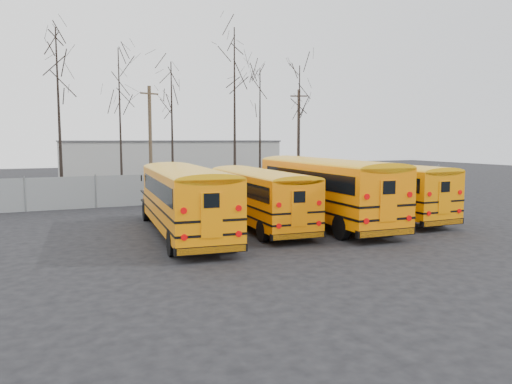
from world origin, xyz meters
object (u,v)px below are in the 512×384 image
bus_a (185,195)px  utility_pole_left (150,142)px  bus_b (258,193)px  bus_d (378,185)px  bus_c (323,185)px  utility_pole_right (299,137)px

bus_a → utility_pole_left: (1.66, 14.03, 2.24)m
bus_b → utility_pole_left: utility_pole_left is taller
bus_d → bus_c: bearing=-171.2°
bus_a → bus_b: bus_a is taller
bus_a → bus_c: size_ratio=0.94×
bus_a → bus_c: bus_c is taller
bus_b → utility_pole_right: size_ratio=1.19×
utility_pole_right → bus_a: bearing=-106.5°
bus_d → bus_b: bearing=-178.7°
bus_d → utility_pole_left: bearing=125.6°
bus_c → utility_pole_right: (8.92, 18.50, 2.49)m
bus_a → bus_b: bearing=16.0°
bus_c → utility_pole_left: 15.00m
bus_b → utility_pole_left: (-2.22, 13.32, 2.40)m
bus_a → bus_b: (3.87, 0.70, -0.16)m
utility_pole_left → bus_b: bearing=-100.1°
bus_b → bus_c: (3.38, -0.43, 0.29)m
bus_a → utility_pole_left: size_ratio=1.44×
bus_a → utility_pole_right: bearing=55.0°
bus_b → bus_d: (7.26, 0.19, 0.09)m
bus_a → bus_b: size_ratio=1.10×
bus_b → bus_d: bus_d is taller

